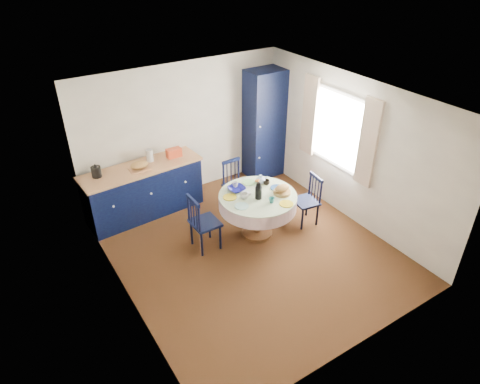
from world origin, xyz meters
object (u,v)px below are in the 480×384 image
(mug_b, at_px, (272,200))
(cobalt_bowl, at_px, (237,189))
(chair_far, at_px, (235,184))
(mug_d, at_px, (235,185))
(pantry_cabinet, at_px, (265,124))
(chair_right, at_px, (308,200))
(kitchen_counter, at_px, (144,190))
(chair_left, at_px, (203,222))
(mug_c, at_px, (266,182))
(dining_table, at_px, (258,201))
(mug_a, at_px, (244,196))

(mug_b, height_order, cobalt_bowl, mug_b)
(chair_far, bearing_deg, mug_d, -124.34)
(pantry_cabinet, distance_m, chair_far, 1.54)
(chair_far, relative_size, mug_b, 9.73)
(chair_right, bearing_deg, kitchen_counter, -121.04)
(kitchen_counter, relative_size, chair_right, 2.39)
(pantry_cabinet, relative_size, chair_left, 2.25)
(mug_d, bearing_deg, mug_c, -23.07)
(dining_table, relative_size, mug_b, 13.55)
(mug_c, bearing_deg, mug_a, -162.94)
(chair_left, height_order, mug_c, chair_left)
(kitchen_counter, relative_size, chair_left, 2.19)
(dining_table, relative_size, chair_right, 1.41)
(kitchen_counter, bearing_deg, chair_far, -28.02)
(dining_table, distance_m, chair_right, 0.95)
(mug_a, bearing_deg, pantry_cabinet, 46.86)
(chair_far, xyz_separation_m, mug_c, (0.16, -0.73, 0.35))
(chair_right, height_order, mug_d, chair_right)
(chair_left, distance_m, cobalt_bowl, 0.79)
(kitchen_counter, height_order, mug_c, kitchen_counter)
(kitchen_counter, relative_size, cobalt_bowl, 7.74)
(chair_far, bearing_deg, cobalt_bowl, -122.31)
(mug_b, bearing_deg, mug_c, 62.85)
(chair_far, height_order, cobalt_bowl, chair_far)
(mug_a, bearing_deg, chair_left, 169.28)
(mug_a, bearing_deg, cobalt_bowl, 85.35)
(dining_table, bearing_deg, pantry_cabinet, 52.22)
(chair_right, xyz_separation_m, mug_a, (-1.16, 0.21, 0.36))
(mug_a, bearing_deg, mug_d, 80.96)
(chair_left, xyz_separation_m, mug_a, (0.69, -0.13, 0.32))
(chair_left, distance_m, chair_right, 1.88)
(pantry_cabinet, bearing_deg, mug_b, -122.03)
(pantry_cabinet, distance_m, chair_right, 2.02)
(chair_right, bearing_deg, chair_left, -93.14)
(chair_right, bearing_deg, pantry_cabinet, 175.03)
(kitchen_counter, xyz_separation_m, dining_table, (1.34, -1.60, 0.16))
(kitchen_counter, distance_m, mug_d, 1.69)
(cobalt_bowl, bearing_deg, mug_b, -65.34)
(chair_far, distance_m, mug_d, 0.71)
(chair_left, bearing_deg, mug_b, -114.63)
(mug_a, height_order, cobalt_bowl, mug_a)
(dining_table, bearing_deg, cobalt_bowl, 127.37)
(kitchen_counter, distance_m, mug_b, 2.37)
(mug_c, relative_size, mug_d, 1.11)
(chair_right, height_order, mug_a, chair_right)
(chair_right, height_order, mug_c, chair_right)
(dining_table, distance_m, cobalt_bowl, 0.40)
(pantry_cabinet, xyz_separation_m, chair_far, (-1.18, -0.77, -0.63))
(dining_table, xyz_separation_m, mug_a, (-0.25, 0.03, 0.17))
(chair_right, height_order, mug_b, chair_right)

